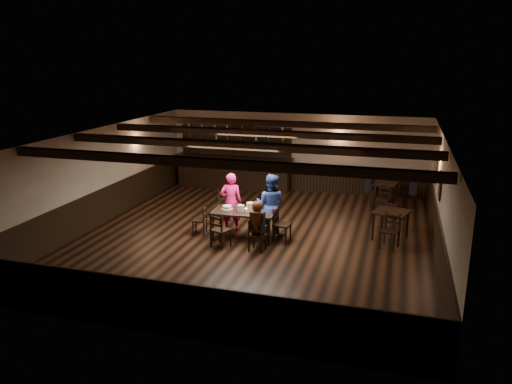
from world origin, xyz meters
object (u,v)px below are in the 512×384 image
(man_blue, at_px, (271,205))
(cake, at_px, (227,207))
(chair_near_left, at_px, (219,228))
(chair_near_right, at_px, (256,233))
(woman_pink, at_px, (231,202))
(bar_counter, at_px, (234,168))
(dining_table, at_px, (244,214))

(man_blue, bearing_deg, cake, 26.74)
(man_blue, bearing_deg, chair_near_left, 55.70)
(chair_near_left, bearing_deg, chair_near_right, 0.65)
(woman_pink, bearing_deg, man_blue, 158.46)
(man_blue, relative_size, bar_counter, 0.39)
(dining_table, distance_m, woman_pink, 0.78)
(chair_near_left, xyz_separation_m, woman_pink, (-0.13, 1.32, 0.28))
(chair_near_left, distance_m, woman_pink, 1.36)
(dining_table, xyz_separation_m, chair_near_right, (0.56, -0.76, -0.20))
(dining_table, distance_m, chair_near_right, 0.96)
(chair_near_left, relative_size, bar_counter, 0.21)
(chair_near_right, bearing_deg, bar_counter, 113.67)
(woman_pink, distance_m, man_blue, 1.12)
(cake, bearing_deg, dining_table, -6.80)
(chair_near_right, relative_size, man_blue, 0.49)
(man_blue, relative_size, cake, 5.75)
(dining_table, relative_size, chair_near_left, 1.83)
(cake, distance_m, bar_counter, 5.06)
(bar_counter, bearing_deg, dining_table, -68.54)
(dining_table, bearing_deg, cake, 173.20)
(man_blue, bearing_deg, bar_counter, -57.34)
(woman_pink, bearing_deg, bar_counter, -92.38)
(dining_table, xyz_separation_m, chair_near_left, (-0.41, -0.77, -0.16))
(chair_near_left, relative_size, man_blue, 0.54)
(chair_near_left, relative_size, cake, 3.09)
(man_blue, distance_m, cake, 1.15)
(cake, bearing_deg, bar_counter, 106.68)
(chair_near_left, relative_size, chair_near_right, 1.10)
(man_blue, bearing_deg, woman_pink, 1.45)
(woman_pink, height_order, bar_counter, bar_counter)
(woman_pink, bearing_deg, chair_near_right, 109.97)
(dining_table, height_order, man_blue, man_blue)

